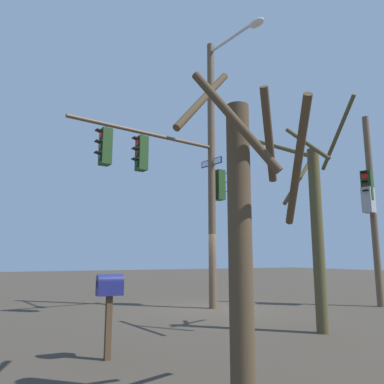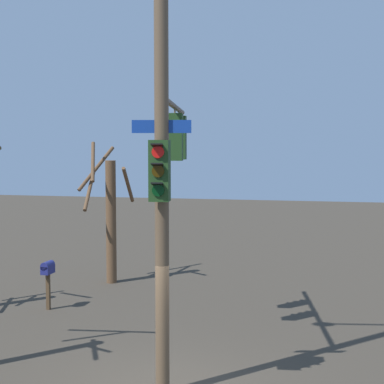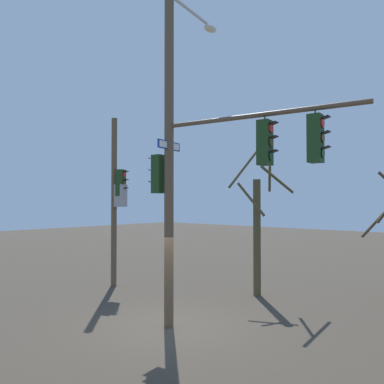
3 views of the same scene
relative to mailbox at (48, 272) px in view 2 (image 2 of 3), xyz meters
name	(u,v)px [view 2 (image 2 of 3)]	position (x,y,z in m)	size (l,w,h in m)	color
main_signal_pole_assembly	(161,126)	(-4.06, -4.51, 4.01)	(5.91, 3.23, 9.72)	brown
mailbox	(48,272)	(0.00, 0.00, 0.00)	(0.45, 0.26, 1.41)	#4C3823
bare_tree_across_street	(109,214)	(3.56, -0.56, 1.28)	(2.03, 1.84, 4.87)	brown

